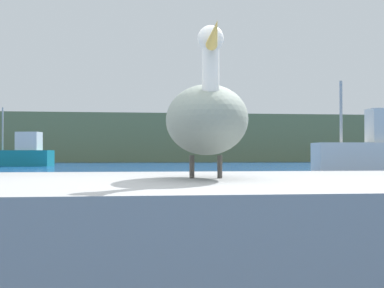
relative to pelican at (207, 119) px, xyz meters
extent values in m
cube|color=#6B7A51|center=(-0.30, 61.23, 1.54)|extent=(140.00, 10.88, 5.58)
cube|color=#949494|center=(0.00, 0.01, -0.80)|extent=(3.91, 2.37, 0.89)
ellipsoid|color=gray|center=(0.00, 0.01, -0.01)|extent=(0.56, 1.04, 0.41)
cylinder|color=white|center=(-0.03, -0.34, 0.20)|extent=(0.09, 0.09, 0.30)
sphere|color=white|center=(-0.03, -0.34, 0.40)|extent=(0.14, 0.14, 0.14)
cone|color=gold|center=(-0.05, -0.59, 0.37)|extent=(0.09, 0.38, 0.09)
cylinder|color=#4C4742|center=(0.09, 0.06, -0.28)|extent=(0.03, 0.03, 0.14)
cylinder|color=#4C4742|center=(-0.08, 0.07, -0.28)|extent=(0.03, 0.03, 0.14)
cube|color=teal|center=(-8.85, 39.83, -0.62)|extent=(5.19, 2.64, 1.26)
cube|color=silver|center=(-8.19, 39.69, 0.74)|extent=(2.00, 1.63, 1.45)
cylinder|color=#B2B2B2|center=(-10.30, 40.15, 1.73)|extent=(0.12, 0.12, 3.43)
cube|color=white|center=(10.22, 18.07, -0.51)|extent=(5.63, 1.83, 1.48)
cylinder|color=#B2B2B2|center=(8.56, 18.18, 1.55)|extent=(0.12, 0.12, 2.63)
sphere|color=red|center=(0.27, 8.97, -0.96)|extent=(0.56, 0.56, 0.56)
camera|label=1|loc=(-0.46, -3.02, -0.20)|focal=48.94mm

